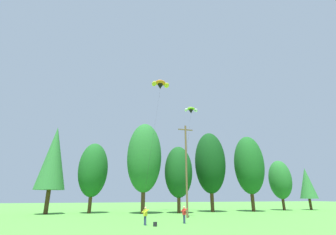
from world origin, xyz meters
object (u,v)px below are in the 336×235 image
at_px(kite_flyer_near, 145,214).
at_px(kite_flyer_mid, 184,213).
at_px(backpack, 155,224).
at_px(parafoil_kite_high_orange, 160,85).
at_px(utility_pole, 186,167).
at_px(parafoil_kite_mid_lime_white, 191,110).

distance_m(kite_flyer_near, kite_flyer_mid, 4.24).
distance_m(kite_flyer_near, backpack, 1.59).
bearing_deg(kite_flyer_near, parafoil_kite_high_orange, 71.25).
distance_m(utility_pole, backpack, 11.87).
height_order(kite_flyer_mid, parafoil_kite_mid_lime_white, parafoil_kite_mid_lime_white).
relative_size(parafoil_kite_mid_lime_white, backpack, 46.42).
height_order(kite_flyer_near, backpack, kite_flyer_near).
distance_m(utility_pole, parafoil_kite_high_orange, 22.00).
bearing_deg(backpack, kite_flyer_near, -31.64).
distance_m(parafoil_kite_mid_lime_white, backpack, 29.94).
xyz_separation_m(parafoil_kite_high_orange, backpack, (-5.74, -20.18, -24.51)).
bearing_deg(parafoil_kite_high_orange, parafoil_kite_mid_lime_white, -6.56).
xyz_separation_m(kite_flyer_near, parafoil_kite_high_orange, (6.45, 19.00, 23.71)).
height_order(kite_flyer_near, parafoil_kite_high_orange, parafoil_kite_high_orange).
bearing_deg(kite_flyer_mid, kite_flyer_near, -174.18).
height_order(utility_pole, kite_flyer_mid, utility_pole).
relative_size(kite_flyer_near, backpack, 4.23).
bearing_deg(backpack, parafoil_kite_mid_lime_white, -94.65).
relative_size(parafoil_kite_high_orange, backpack, 60.30).
relative_size(kite_flyer_mid, parafoil_kite_high_orange, 0.07).
bearing_deg(parafoil_kite_mid_lime_white, parafoil_kite_high_orange, 173.44).
bearing_deg(parafoil_kite_high_orange, kite_flyer_mid, -96.87).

